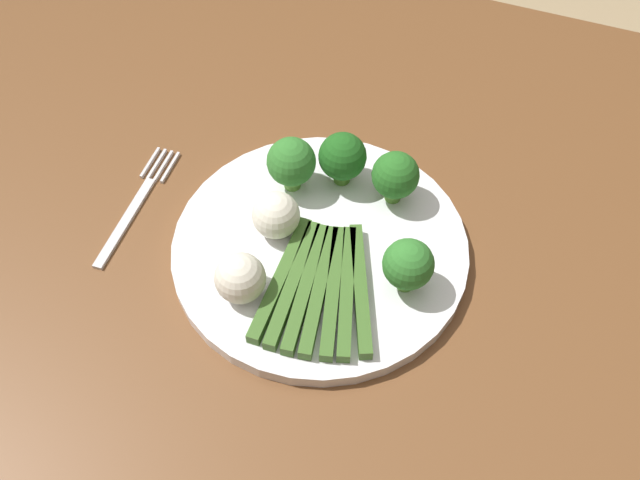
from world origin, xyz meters
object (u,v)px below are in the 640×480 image
(plate, at_px, (320,248))
(cauliflower_edge, at_px, (240,278))
(broccoli_right, at_px, (395,176))
(broccoli_back_right, at_px, (291,162))
(dining_table, at_px, (298,305))
(cauliflower_mid, at_px, (276,215))
(fork, at_px, (137,203))
(asparagus_bundle, at_px, (320,287))
(broccoli_front, at_px, (342,157))
(broccoli_near_center, at_px, (408,265))

(plate, distance_m, cauliflower_edge, 0.10)
(plate, xyz_separation_m, broccoli_right, (0.05, 0.08, 0.04))
(broccoli_back_right, height_order, cauliflower_edge, broccoli_back_right)
(dining_table, relative_size, broccoli_right, 22.49)
(cauliflower_mid, height_order, fork, cauliflower_mid)
(dining_table, xyz_separation_m, asparagus_bundle, (0.04, -0.04, 0.12))
(asparagus_bundle, height_order, broccoli_back_right, broccoli_back_right)
(asparagus_bundle, height_order, fork, asparagus_bundle)
(dining_table, height_order, broccoli_back_right, broccoli_back_right)
(broccoli_back_right, bearing_deg, cauliflower_mid, -81.87)
(broccoli_right, relative_size, cauliflower_mid, 1.25)
(plate, relative_size, cauliflower_edge, 6.14)
(asparagus_bundle, bearing_deg, plate, -169.60)
(broccoli_right, relative_size, broccoli_front, 0.97)
(dining_table, bearing_deg, cauliflower_mid, 159.04)
(cauliflower_mid, xyz_separation_m, fork, (-0.16, -0.01, -0.04))
(asparagus_bundle, distance_m, broccoli_right, 0.14)
(broccoli_near_center, bearing_deg, cauliflower_mid, 173.32)
(asparagus_bundle, xyz_separation_m, broccoli_front, (-0.03, 0.14, 0.03))
(asparagus_bundle, relative_size, broccoli_right, 2.63)
(plate, xyz_separation_m, broccoli_front, (-0.01, 0.08, 0.04))
(broccoli_front, distance_m, fork, 0.22)
(broccoli_front, bearing_deg, cauliflower_edge, -102.95)
(plate, distance_m, asparagus_bundle, 0.06)
(dining_table, height_order, cauliflower_edge, cauliflower_edge)
(plate, height_order, fork, plate)
(broccoli_front, bearing_deg, fork, -152.98)
(dining_table, xyz_separation_m, broccoli_front, (0.01, 0.09, 0.15))
(broccoli_near_center, distance_m, broccoli_back_right, 0.16)
(broccoli_back_right, bearing_deg, cauliflower_edge, -86.88)
(broccoli_back_right, relative_size, cauliflower_mid, 1.30)
(asparagus_bundle, relative_size, cauliflower_mid, 3.28)
(dining_table, bearing_deg, broccoli_near_center, -3.74)
(dining_table, bearing_deg, asparagus_bundle, -44.24)
(broccoli_near_center, bearing_deg, broccoli_front, 134.70)
(cauliflower_mid, xyz_separation_m, cauliflower_edge, (-0.00, -0.08, 0.00))
(plate, relative_size, asparagus_bundle, 1.88)
(broccoli_near_center, xyz_separation_m, fork, (-0.29, 0.00, -0.05))
(asparagus_bundle, distance_m, cauliflower_edge, 0.07)
(broccoli_near_center, bearing_deg, broccoli_back_right, 152.61)
(dining_table, relative_size, fork, 7.93)
(dining_table, height_order, plate, plate)
(broccoli_front, xyz_separation_m, cauliflower_mid, (-0.04, -0.09, -0.01))
(asparagus_bundle, relative_size, broccoli_front, 2.55)
(dining_table, distance_m, broccoli_near_center, 0.19)
(broccoli_right, bearing_deg, cauliflower_mid, -139.05)
(dining_table, xyz_separation_m, broccoli_right, (0.07, 0.09, 0.15))
(cauliflower_edge, bearing_deg, broccoli_right, 59.32)
(plate, xyz_separation_m, asparagus_bundle, (0.02, -0.05, 0.01))
(dining_table, bearing_deg, plate, 21.16)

